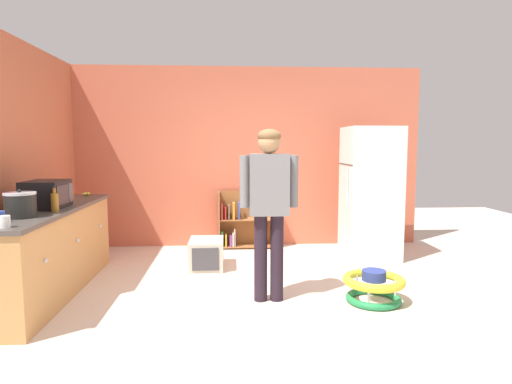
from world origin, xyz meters
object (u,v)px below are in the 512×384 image
object	(u,v)px
baby_walker	(374,286)
crock_pot	(20,205)
red_cup	(58,194)
banana_bunch	(87,194)
refrigerator	(370,193)
bookshelf	(242,223)
white_cup	(5,222)
pet_carrier	(206,254)
orange_cup	(70,196)
blue_cup	(0,217)
standing_person	(269,198)
microwave	(46,194)
amber_bottle	(55,202)
green_cup	(45,199)
kitchen_counter	(47,251)

from	to	relation	value
baby_walker	crock_pot	distance (m)	3.37
red_cup	banana_bunch	bearing A→B (deg)	41.04
refrigerator	bookshelf	xyz separation A→B (m)	(-1.73, 0.70, -0.52)
bookshelf	white_cup	world-z (taller)	white_cup
pet_carrier	banana_bunch	size ratio (longest dim) A/B	3.54
bookshelf	baby_walker	distance (m)	2.70
crock_pot	orange_cup	bearing A→B (deg)	90.44
pet_carrier	crock_pot	size ratio (longest dim) A/B	2.04
orange_cup	blue_cup	bearing A→B (deg)	-91.73
standing_person	baby_walker	distance (m)	1.35
crock_pot	microwave	bearing A→B (deg)	91.22
orange_cup	amber_bottle	bearing A→B (deg)	-78.59
bookshelf	microwave	size ratio (longest dim) A/B	1.77
baby_walker	blue_cup	world-z (taller)	blue_cup
blue_cup	white_cup	distance (m)	0.29
standing_person	green_cup	size ratio (longest dim) A/B	17.82
pet_carrier	green_cup	distance (m)	1.96
baby_walker	green_cup	bearing A→B (deg)	166.46
baby_walker	crock_pot	size ratio (longest dim) A/B	2.24
bookshelf	kitchen_counter	bearing A→B (deg)	-136.87
refrigerator	kitchen_counter	bearing A→B (deg)	-161.99
blue_cup	red_cup	xyz separation A→B (m)	(-0.15, 1.65, 0.00)
blue_cup	white_cup	xyz separation A→B (m)	(0.16, -0.24, 0.00)
refrigerator	white_cup	size ratio (longest dim) A/B	18.74
orange_cup	green_cup	bearing A→B (deg)	-119.46
standing_person	microwave	xyz separation A→B (m)	(-2.25, 0.35, 0.01)
red_cup	bookshelf	bearing A→B (deg)	26.63
standing_person	amber_bottle	distance (m)	2.06
red_cup	green_cup	distance (m)	0.45
crock_pot	red_cup	xyz separation A→B (m)	(-0.21, 1.40, -0.07)
baby_walker	white_cup	xyz separation A→B (m)	(-3.15, -0.62, 0.79)
kitchen_counter	baby_walker	distance (m)	3.34
pet_carrier	kitchen_counter	bearing A→B (deg)	-151.73
standing_person	blue_cup	world-z (taller)	standing_person
baby_walker	green_cup	world-z (taller)	green_cup
amber_bottle	green_cup	distance (m)	0.73
standing_person	green_cup	distance (m)	2.51
refrigerator	microwave	bearing A→B (deg)	-162.02
banana_bunch	microwave	bearing A→B (deg)	-94.17
baby_walker	pet_carrier	xyz separation A→B (m)	(-1.70, 1.32, 0.02)
refrigerator	standing_person	xyz separation A→B (m)	(-1.53, -1.57, 0.14)
refrigerator	microwave	world-z (taller)	refrigerator
banana_bunch	orange_cup	distance (m)	0.40
crock_pot	banana_bunch	world-z (taller)	crock_pot
refrigerator	pet_carrier	size ratio (longest dim) A/B	3.22
kitchen_counter	refrigerator	size ratio (longest dim) A/B	1.37
refrigerator	green_cup	size ratio (longest dim) A/B	18.74
baby_walker	orange_cup	xyz separation A→B (m)	(-3.27, 1.11, 0.79)
kitchen_counter	crock_pot	world-z (taller)	crock_pot
orange_cup	green_cup	distance (m)	0.33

